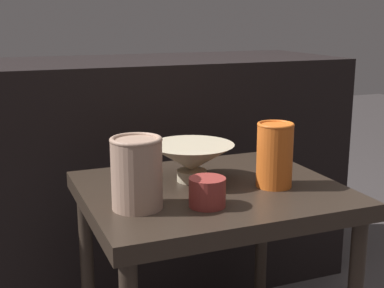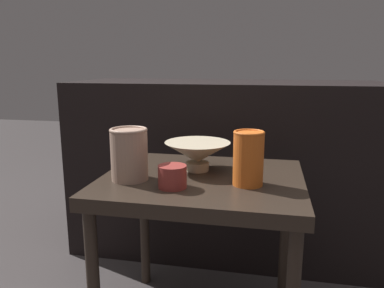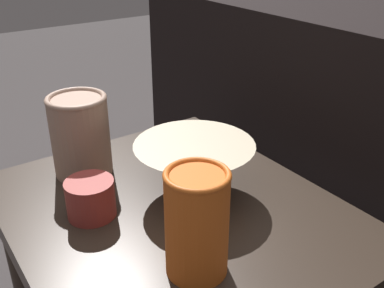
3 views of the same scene
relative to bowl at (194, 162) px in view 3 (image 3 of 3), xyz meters
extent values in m
cube|color=#2D231C|center=(0.03, -0.06, -0.08)|extent=(0.60, 0.51, 0.04)
cylinder|color=#2D231C|center=(-0.24, 0.16, -0.34)|extent=(0.04, 0.04, 0.48)
cube|color=black|center=(0.03, 0.54, -0.19)|extent=(1.36, 0.50, 0.78)
cylinder|color=#C1B293|center=(0.00, 0.00, -0.04)|extent=(0.07, 0.07, 0.03)
cone|color=#C1B293|center=(0.00, 0.00, 0.00)|extent=(0.21, 0.21, 0.07)
cylinder|color=tan|center=(-0.18, -0.13, 0.02)|extent=(0.11, 0.11, 0.15)
torus|color=tan|center=(-0.18, -0.13, 0.09)|extent=(0.11, 0.11, 0.01)
cylinder|color=orange|center=(0.17, -0.11, 0.02)|extent=(0.09, 0.09, 0.15)
torus|color=orange|center=(0.17, -0.11, 0.09)|extent=(0.09, 0.09, 0.01)
cylinder|color=maroon|center=(-0.04, -0.18, -0.03)|extent=(0.08, 0.08, 0.06)
camera|label=1|loc=(-0.47, -1.17, 0.34)|focal=50.00mm
camera|label=2|loc=(0.22, -1.13, 0.28)|focal=35.00mm
camera|label=3|loc=(0.56, -0.39, 0.38)|focal=42.00mm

